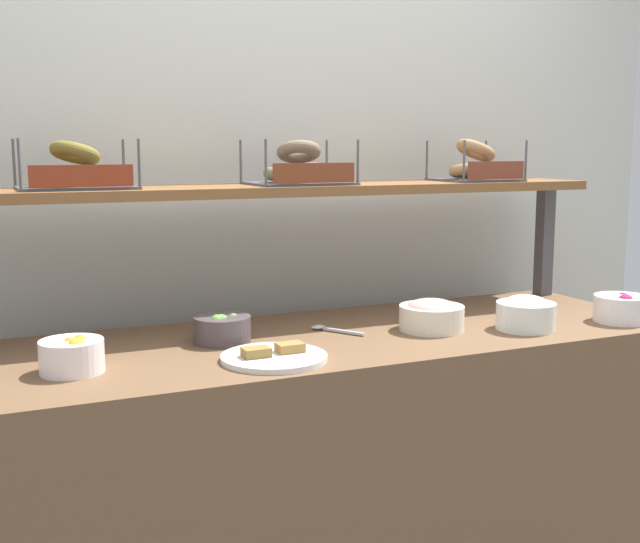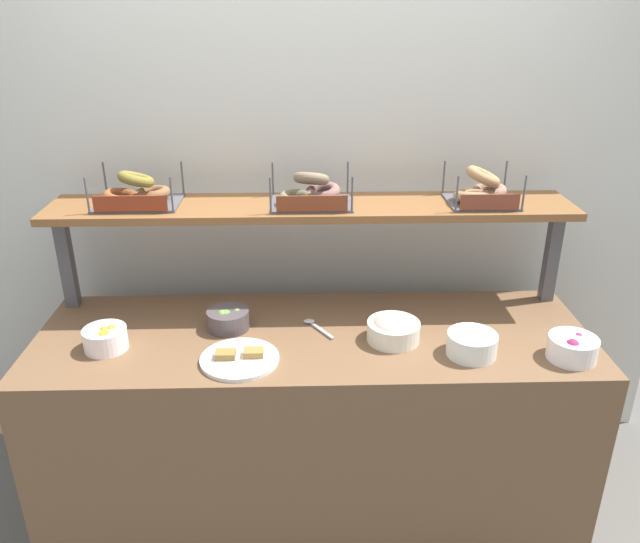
# 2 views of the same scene
# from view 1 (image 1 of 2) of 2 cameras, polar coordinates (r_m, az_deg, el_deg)

# --- Properties ---
(back_wall) EXTENTS (3.30, 0.06, 2.40)m
(back_wall) POSITION_cam_1_polar(r_m,az_deg,el_deg) (2.79, -3.78, 4.86)
(back_wall) COLOR beige
(back_wall) RESTS_ON ground_plane
(deli_counter) EXTENTS (2.10, 0.70, 0.85)m
(deli_counter) POSITION_cam_1_polar(r_m,az_deg,el_deg) (2.47, 1.02, -14.20)
(deli_counter) COLOR brown
(deli_counter) RESTS_ON ground_plane
(shelf_riser_right) EXTENTS (0.05, 0.05, 0.40)m
(shelf_riser_right) POSITION_cam_1_polar(r_m,az_deg,el_deg) (3.07, 15.81, 2.08)
(shelf_riser_right) COLOR #4C4C51
(shelf_riser_right) RESTS_ON deli_counter
(upper_shelf) EXTENTS (2.06, 0.32, 0.03)m
(upper_shelf) POSITION_cam_1_polar(r_m,az_deg,el_deg) (2.53, -1.55, 5.93)
(upper_shelf) COLOR brown
(upper_shelf) RESTS_ON shelf_riser_left
(bowl_cream_cheese) EXTENTS (0.18, 0.18, 0.11)m
(bowl_cream_cheese) POSITION_cam_1_polar(r_m,az_deg,el_deg) (2.48, 14.56, -2.87)
(bowl_cream_cheese) COLOR white
(bowl_cream_cheese) RESTS_ON deli_counter
(bowl_lox_spread) EXTENTS (0.20, 0.20, 0.10)m
(bowl_lox_spread) POSITION_cam_1_polar(r_m,az_deg,el_deg) (2.42, 8.02, -3.09)
(bowl_lox_spread) COLOR white
(bowl_lox_spread) RESTS_ON deli_counter
(bowl_fruit_salad) EXTENTS (0.16, 0.16, 0.09)m
(bowl_fruit_salad) POSITION_cam_1_polar(r_m,az_deg,el_deg) (2.04, -17.36, -5.73)
(bowl_fruit_salad) COLOR white
(bowl_fruit_salad) RESTS_ON deli_counter
(bowl_veggie_mix) EXTENTS (0.16, 0.16, 0.08)m
(bowl_veggie_mix) POSITION_cam_1_polar(r_m,az_deg,el_deg) (2.26, -7.03, -4.10)
(bowl_veggie_mix) COLOR #4B4244
(bowl_veggie_mix) RESTS_ON deli_counter
(bowl_beet_salad) EXTENTS (0.17, 0.17, 0.10)m
(bowl_beet_salad) POSITION_cam_1_polar(r_m,az_deg,el_deg) (2.69, 20.84, -2.47)
(bowl_beet_salad) COLOR white
(bowl_beet_salad) RESTS_ON deli_counter
(serving_plate_white) EXTENTS (0.28, 0.28, 0.04)m
(serving_plate_white) POSITION_cam_1_polar(r_m,az_deg,el_deg) (2.07, -3.33, -6.12)
(serving_plate_white) COLOR white
(serving_plate_white) RESTS_ON deli_counter
(serving_spoon_near_plate) EXTENTS (0.11, 0.15, 0.01)m
(serving_spoon_near_plate) POSITION_cam_1_polar(r_m,az_deg,el_deg) (2.39, 0.68, -4.15)
(serving_spoon_near_plate) COLOR #B7B7BC
(serving_spoon_near_plate) RESTS_ON deli_counter
(bagel_basket_cinnamon_raisin) EXTENTS (0.32, 0.25, 0.14)m
(bagel_basket_cinnamon_raisin) POSITION_cam_1_polar(r_m,az_deg,el_deg) (2.36, -17.16, 6.82)
(bagel_basket_cinnamon_raisin) COLOR #4C4C51
(bagel_basket_cinnamon_raisin) RESTS_ON upper_shelf
(bagel_basket_poppy) EXTENTS (0.31, 0.26, 0.14)m
(bagel_basket_poppy) POSITION_cam_1_polar(r_m,az_deg,el_deg) (2.52, -1.58, 7.33)
(bagel_basket_poppy) COLOR #4C4C51
(bagel_basket_poppy) RESTS_ON upper_shelf
(bagel_basket_everything) EXTENTS (0.26, 0.24, 0.15)m
(bagel_basket_everything) POSITION_cam_1_polar(r_m,az_deg,el_deg) (2.84, 11.09, 7.41)
(bagel_basket_everything) COLOR #4C4C51
(bagel_basket_everything) RESTS_ON upper_shelf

